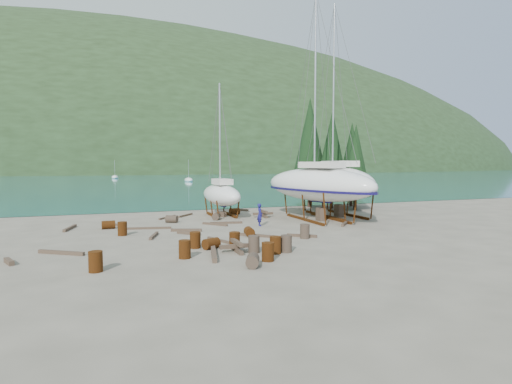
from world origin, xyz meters
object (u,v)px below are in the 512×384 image
object	(u,v)px
small_sailboat_shore	(221,194)
worker	(260,215)
large_sailboat_near	(318,184)
large_sailboat_far	(336,182)

from	to	relation	value
small_sailboat_shore	worker	world-z (taller)	small_sailboat_shore
large_sailboat_near	worker	bearing A→B (deg)	177.57
large_sailboat_near	large_sailboat_far	world-z (taller)	large_sailboat_far
large_sailboat_near	small_sailboat_shore	distance (m)	8.44
large_sailboat_near	large_sailboat_far	bearing A→B (deg)	14.38
large_sailboat_far	small_sailboat_shore	distance (m)	10.05
large_sailboat_far	worker	bearing A→B (deg)	-156.04
large_sailboat_far	small_sailboat_shore	world-z (taller)	large_sailboat_far
large_sailboat_far	worker	distance (m)	8.95
large_sailboat_near	large_sailboat_far	distance (m)	3.08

